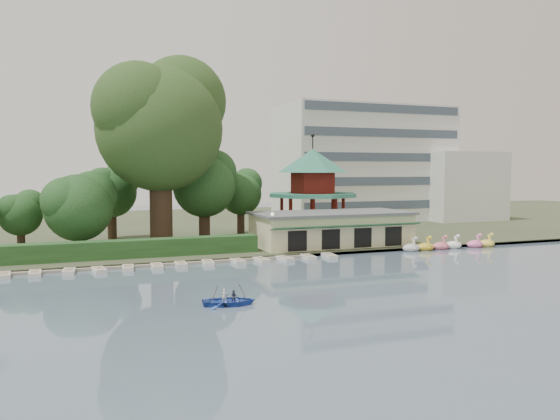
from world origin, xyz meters
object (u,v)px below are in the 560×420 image
big_tree (161,119)px  rowboat_with_passengers (229,297)px  dock (147,265)px  pavilion (313,183)px  boathouse (331,228)px

big_tree → rowboat_with_passengers: big_tree is taller
dock → pavilion: size_ratio=2.52×
big_tree → rowboat_with_passengers: 32.02m
dock → rowboat_with_passengers: 17.82m
boathouse → big_tree: (-18.80, 6.26, 12.71)m
pavilion → big_tree: big_tree is taller
boathouse → pavilion: size_ratio=1.38×
boathouse → big_tree: big_tree is taller
pavilion → rowboat_with_passengers: 38.94m
pavilion → rowboat_with_passengers: (-20.61, -32.30, -6.95)m
boathouse → big_tree: bearing=161.6°
dock → boathouse: (22.00, 4.77, 2.25)m
dock → big_tree: size_ratio=1.52×
rowboat_with_passengers → big_tree: bearing=90.4°
dock → rowboat_with_passengers: rowboat_with_passengers is taller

